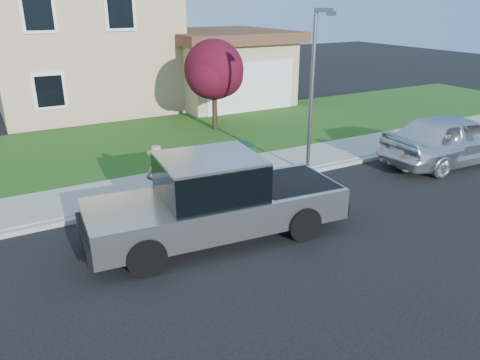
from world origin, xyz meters
name	(u,v)px	position (x,y,z in m)	size (l,w,h in m)	color
ground	(248,241)	(0.00, 0.00, 0.00)	(80.00, 80.00, 0.00)	black
curb	(228,188)	(1.00, 2.90, 0.06)	(40.00, 0.20, 0.12)	gray
sidewalk	(211,176)	(1.00, 4.00, 0.07)	(40.00, 2.00, 0.15)	gray
lawn	(160,140)	(1.00, 8.50, 0.05)	(40.00, 7.00, 0.10)	#1F4D16
house	(107,41)	(1.31, 16.38, 3.17)	(14.00, 11.30, 6.85)	tan
pickup_truck	(215,200)	(-0.53, 0.56, 0.90)	(6.05, 2.54, 1.94)	black
woman	(158,184)	(-1.27, 2.22, 0.86)	(0.65, 0.48, 1.83)	tan
sedan	(452,139)	(8.53, 1.42, 0.85)	(2.00, 4.97, 1.69)	silver
ornamental_tree	(215,72)	(3.57, 8.85, 2.40)	(2.62, 2.36, 3.59)	black
trash_bin	(241,162)	(1.54, 3.10, 0.70)	(0.77, 0.85, 1.09)	#0E351C
street_lamp	(314,85)	(3.72, 2.70, 2.78)	(0.37, 0.63, 4.88)	slate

